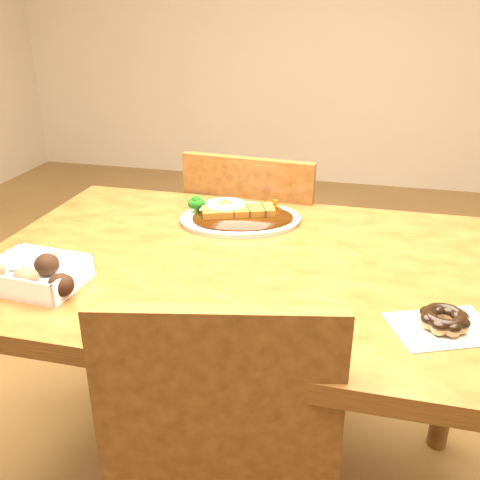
% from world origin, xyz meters
% --- Properties ---
extents(table, '(1.20, 0.80, 0.75)m').
position_xyz_m(table, '(0.00, 0.00, 0.65)').
color(table, '#4A290E').
rests_on(table, ground).
extents(chair_far, '(0.46, 0.46, 0.87)m').
position_xyz_m(chair_far, '(-0.09, 0.54, 0.48)').
color(chair_far, '#4A290E').
rests_on(chair_far, ground).
extents(katsu_curry_plate, '(0.36, 0.30, 0.06)m').
position_xyz_m(katsu_curry_plate, '(-0.08, 0.22, 0.77)').
color(katsu_curry_plate, white).
rests_on(katsu_curry_plate, table).
extents(donut_box, '(0.21, 0.16, 0.05)m').
position_xyz_m(donut_box, '(-0.40, -0.22, 0.78)').
color(donut_box, white).
rests_on(donut_box, table).
extents(pon_de_ring, '(0.21, 0.18, 0.03)m').
position_xyz_m(pon_de_ring, '(0.40, -0.19, 0.77)').
color(pon_de_ring, silver).
rests_on(pon_de_ring, table).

